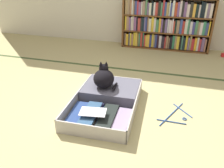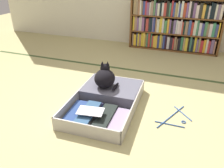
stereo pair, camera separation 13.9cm
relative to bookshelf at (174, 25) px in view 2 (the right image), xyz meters
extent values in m
plane|color=tan|center=(-0.31, -2.26, -0.41)|extent=(10.00, 10.00, 0.00)
cube|color=#3B5028|center=(-0.31, -1.09, -0.41)|extent=(4.80, 0.05, 0.00)
cube|color=brown|center=(-0.71, 0.00, 0.01)|extent=(0.03, 0.24, 0.85)
cube|color=brown|center=(0.72, 0.00, 0.01)|extent=(0.03, 0.24, 0.85)
cube|color=brown|center=(0.01, 0.00, -0.40)|extent=(1.43, 0.24, 0.02)
cube|color=brown|center=(0.01, 0.00, -0.12)|extent=(1.40, 0.24, 0.02)
cube|color=#937462|center=(-0.66, 0.01, -0.27)|extent=(0.02, 0.20, 0.21)
cube|color=gold|center=(-0.63, -0.01, -0.28)|extent=(0.04, 0.20, 0.20)
cube|color=#3A4282|center=(-0.59, 0.01, -0.27)|extent=(0.02, 0.20, 0.22)
cube|color=gold|center=(-0.57, -0.01, -0.27)|extent=(0.02, 0.20, 0.22)
cube|color=#A2715A|center=(-0.54, 0.00, -0.28)|extent=(0.03, 0.20, 0.20)
cube|color=gold|center=(-0.50, 0.00, -0.26)|extent=(0.03, 0.20, 0.23)
cube|color=gold|center=(-0.47, -0.01, -0.26)|extent=(0.04, 0.20, 0.24)
cube|color=#997E4C|center=(-0.43, 0.01, -0.27)|extent=(0.02, 0.20, 0.22)
cube|color=#367E5C|center=(-0.41, 0.00, -0.26)|extent=(0.02, 0.20, 0.23)
cube|color=#AC372C|center=(-0.38, -0.01, -0.26)|extent=(0.04, 0.20, 0.24)
cube|color=#3A835C|center=(-0.34, 0.01, -0.26)|extent=(0.02, 0.20, 0.24)
cube|color=#B23339|center=(-0.32, 0.00, -0.28)|extent=(0.02, 0.20, 0.20)
cube|color=gold|center=(-0.29, 0.01, -0.28)|extent=(0.03, 0.20, 0.20)
cube|color=gold|center=(-0.25, -0.01, -0.27)|extent=(0.03, 0.20, 0.21)
cube|color=navy|center=(-0.22, 0.00, -0.28)|extent=(0.03, 0.20, 0.21)
cube|color=gold|center=(-0.19, 0.01, -0.27)|extent=(0.03, 0.20, 0.23)
cube|color=#968260|center=(-0.16, 0.00, -0.27)|extent=(0.02, 0.20, 0.22)
cube|color=#36428B|center=(-0.13, 0.00, -0.27)|extent=(0.03, 0.20, 0.23)
cube|color=black|center=(-0.09, 0.00, -0.26)|extent=(0.03, 0.20, 0.23)
cube|color=silver|center=(-0.06, 0.01, -0.28)|extent=(0.04, 0.20, 0.21)
cube|color=#262029|center=(-0.01, 0.00, -0.28)|extent=(0.04, 0.20, 0.20)
cube|color=#BF3433|center=(0.03, 0.00, -0.29)|extent=(0.02, 0.20, 0.19)
cube|color=#946D4D|center=(0.06, -0.01, -0.27)|extent=(0.03, 0.20, 0.22)
cube|color=#907358|center=(0.09, 0.01, -0.29)|extent=(0.02, 0.20, 0.19)
cube|color=black|center=(0.12, -0.01, -0.28)|extent=(0.04, 0.20, 0.21)
cube|color=#368458|center=(0.16, 0.01, -0.27)|extent=(0.04, 0.20, 0.22)
cube|color=#A3845E|center=(0.20, 0.00, -0.27)|extent=(0.03, 0.20, 0.22)
cube|color=gold|center=(0.24, 0.00, -0.27)|extent=(0.04, 0.20, 0.22)
cube|color=black|center=(0.27, -0.01, -0.27)|extent=(0.02, 0.20, 0.22)
cube|color=#417B65|center=(0.30, 0.00, -0.26)|extent=(0.02, 0.20, 0.24)
cube|color=#19252C|center=(0.34, 0.00, -0.28)|extent=(0.03, 0.20, 0.21)
cube|color=gold|center=(0.37, 0.01, -0.26)|extent=(0.03, 0.20, 0.23)
cube|color=slate|center=(0.41, 0.00, -0.28)|extent=(0.02, 0.20, 0.21)
cube|color=#918153|center=(0.44, 0.00, -0.26)|extent=(0.03, 0.20, 0.24)
cube|color=#BB2C2F|center=(0.47, 0.01, -0.28)|extent=(0.04, 0.20, 0.19)
cube|color=gold|center=(0.52, 0.01, -0.27)|extent=(0.03, 0.20, 0.21)
cube|color=beige|center=(0.55, 0.00, -0.27)|extent=(0.03, 0.20, 0.22)
cube|color=#B0353D|center=(0.58, 0.00, -0.28)|extent=(0.03, 0.20, 0.20)
cube|color=slate|center=(0.63, 0.00, -0.27)|extent=(0.04, 0.20, 0.23)
cube|color=#A36E59|center=(0.67, -0.01, -0.28)|extent=(0.03, 0.20, 0.21)
cube|color=brown|center=(0.01, 0.00, 0.14)|extent=(1.40, 0.24, 0.02)
cube|color=gold|center=(-0.66, 0.00, 0.00)|extent=(0.03, 0.20, 0.23)
cube|color=#9C755E|center=(-0.63, 0.00, 0.01)|extent=(0.04, 0.20, 0.24)
cube|color=slate|center=(-0.59, 0.00, -0.01)|extent=(0.03, 0.20, 0.21)
cube|color=silver|center=(-0.56, 0.00, 0.00)|extent=(0.02, 0.20, 0.23)
cube|color=beige|center=(-0.54, 0.01, 0.01)|extent=(0.02, 0.20, 0.24)
cube|color=#7F4E83|center=(-0.50, 0.00, 0.00)|extent=(0.04, 0.20, 0.23)
cube|color=black|center=(-0.47, 0.01, 0.01)|extent=(0.02, 0.20, 0.24)
cube|color=#BD4038|center=(-0.43, 0.01, -0.01)|extent=(0.04, 0.20, 0.21)
cube|color=#202529|center=(-0.39, 0.00, 0.00)|extent=(0.03, 0.20, 0.23)
cube|color=#142630|center=(-0.36, 0.00, 0.00)|extent=(0.02, 0.20, 0.23)
cube|color=slate|center=(-0.34, 0.01, 0.00)|extent=(0.02, 0.20, 0.23)
cube|color=#333D87|center=(-0.31, 0.00, 0.01)|extent=(0.03, 0.20, 0.24)
cube|color=#A1734E|center=(-0.28, 0.00, 0.00)|extent=(0.02, 0.20, 0.23)
cube|color=beige|center=(-0.25, 0.00, -0.01)|extent=(0.04, 0.20, 0.21)
cube|color=gold|center=(-0.21, 0.01, 0.01)|extent=(0.04, 0.20, 0.24)
cube|color=silver|center=(-0.17, 0.01, 0.00)|extent=(0.03, 0.20, 0.23)
cube|color=#45854E|center=(-0.13, 0.00, -0.01)|extent=(0.04, 0.20, 0.20)
cube|color=gold|center=(-0.09, 0.00, 0.00)|extent=(0.03, 0.20, 0.22)
cube|color=#735092|center=(-0.05, 0.00, 0.00)|extent=(0.02, 0.20, 0.22)
cube|color=black|center=(-0.02, -0.01, -0.01)|extent=(0.03, 0.20, 0.20)
cube|color=slate|center=(0.02, -0.01, 0.00)|extent=(0.04, 0.20, 0.22)
cube|color=silver|center=(0.05, 0.00, 0.00)|extent=(0.02, 0.20, 0.22)
cube|color=silver|center=(0.08, 0.00, -0.01)|extent=(0.04, 0.20, 0.21)
cube|color=silver|center=(0.12, -0.01, 0.00)|extent=(0.02, 0.20, 0.23)
cube|color=#B43F30|center=(0.14, -0.01, -0.02)|extent=(0.02, 0.20, 0.20)
cube|color=black|center=(0.17, 0.00, 0.00)|extent=(0.02, 0.20, 0.22)
cube|color=#9F7C5B|center=(0.20, 0.00, -0.01)|extent=(0.04, 0.20, 0.21)
cube|color=#374E93|center=(0.25, -0.01, 0.00)|extent=(0.04, 0.20, 0.23)
cube|color=red|center=(0.29, 0.01, -0.01)|extent=(0.04, 0.20, 0.20)
cube|color=silver|center=(0.33, 0.00, 0.00)|extent=(0.04, 0.20, 0.23)
cube|color=#3D7F58|center=(0.37, 0.00, 0.01)|extent=(0.03, 0.20, 0.24)
cube|color=silver|center=(0.41, 0.00, -0.01)|extent=(0.04, 0.20, 0.20)
cube|color=#3D3E87|center=(0.45, -0.01, -0.02)|extent=(0.03, 0.20, 0.19)
cube|color=#458353|center=(0.49, 0.00, -0.01)|extent=(0.04, 0.20, 0.22)
cube|color=#8D7355|center=(0.52, 0.00, -0.02)|extent=(0.03, 0.20, 0.20)
cube|color=silver|center=(0.56, 0.00, -0.02)|extent=(0.04, 0.20, 0.20)
cube|color=#38875E|center=(0.60, 0.00, -0.01)|extent=(0.04, 0.20, 0.21)
cube|color=#3F4B87|center=(0.65, 0.01, -0.02)|extent=(0.04, 0.20, 0.19)
cube|color=yellow|center=(0.68, -0.01, 0.00)|extent=(0.02, 0.20, 0.22)
cube|color=#9F8453|center=(-0.66, 0.00, 0.27)|extent=(0.04, 0.20, 0.24)
cube|color=#917758|center=(-0.62, -0.01, 0.27)|extent=(0.03, 0.20, 0.23)
cube|color=#A56E4D|center=(-0.58, -0.01, 0.27)|extent=(0.03, 0.20, 0.23)
cube|color=silver|center=(-0.56, -0.01, 0.27)|extent=(0.02, 0.20, 0.23)
cube|color=#8D725B|center=(-0.53, -0.01, 0.26)|extent=(0.02, 0.20, 0.21)
cube|color=#39478F|center=(-0.50, 0.01, 0.26)|extent=(0.04, 0.20, 0.21)
cube|color=#BA2B33|center=(-0.47, 0.00, 0.26)|extent=(0.02, 0.20, 0.22)
cube|color=#7E5181|center=(-0.44, -0.01, 0.25)|extent=(0.04, 0.20, 0.20)
cube|color=silver|center=(-0.40, 0.00, 0.25)|extent=(0.02, 0.20, 0.20)
cube|color=#947862|center=(-0.37, 0.00, 0.26)|extent=(0.04, 0.20, 0.22)
cube|color=#4C8053|center=(-0.33, 0.00, 0.28)|extent=(0.03, 0.20, 0.24)
cube|color=slate|center=(-0.30, 0.01, 0.25)|extent=(0.03, 0.20, 0.19)
cube|color=silver|center=(-0.26, 0.00, 0.25)|extent=(0.04, 0.20, 0.19)
cube|color=black|center=(-0.23, 0.00, 0.26)|extent=(0.02, 0.20, 0.21)
cube|color=silver|center=(-0.20, 0.01, 0.25)|extent=(0.03, 0.20, 0.20)
cube|color=#BC3E37|center=(-0.16, 0.01, 0.25)|extent=(0.04, 0.20, 0.20)
cube|color=black|center=(-0.12, -0.01, 0.27)|extent=(0.04, 0.20, 0.23)
cube|color=#427757|center=(-0.08, -0.01, 0.26)|extent=(0.03, 0.20, 0.20)
cube|color=#C4363C|center=(-0.05, 0.01, 0.27)|extent=(0.03, 0.20, 0.24)
cube|color=#314898|center=(-0.02, 0.00, 0.26)|extent=(0.03, 0.20, 0.21)
cube|color=#9C864E|center=(0.01, -0.01, 0.26)|extent=(0.03, 0.20, 0.21)
cube|color=beige|center=(0.04, 0.00, 0.27)|extent=(0.02, 0.20, 0.24)
cube|color=#384289|center=(0.07, 0.00, 0.25)|extent=(0.03, 0.20, 0.20)
cube|color=silver|center=(0.10, -0.01, 0.27)|extent=(0.03, 0.20, 0.24)
cube|color=#B34128|center=(0.14, 0.00, 0.26)|extent=(0.04, 0.20, 0.21)
cube|color=#7A5496|center=(0.18, 0.00, 0.26)|extent=(0.03, 0.20, 0.22)
cube|color=silver|center=(0.21, 0.00, 0.27)|extent=(0.03, 0.20, 0.24)
cube|color=black|center=(0.25, 0.00, 0.27)|extent=(0.03, 0.20, 0.24)
cube|color=slate|center=(0.28, 0.01, 0.26)|extent=(0.04, 0.20, 0.22)
cube|color=beige|center=(0.32, 0.00, 0.25)|extent=(0.04, 0.20, 0.19)
cube|color=#2B2923|center=(0.37, 0.00, 0.26)|extent=(0.04, 0.20, 0.22)
cube|color=gold|center=(0.41, 0.00, 0.25)|extent=(0.04, 0.20, 0.20)
cube|color=black|center=(0.45, 0.00, 0.25)|extent=(0.04, 0.20, 0.19)
cube|color=beige|center=(0.49, 0.01, 0.25)|extent=(0.03, 0.20, 0.19)
cube|color=black|center=(0.51, 0.01, 0.27)|extent=(0.02, 0.20, 0.24)
cube|color=black|center=(0.55, 0.00, 0.27)|extent=(0.04, 0.20, 0.23)
cube|color=silver|center=(0.58, -0.01, 0.26)|extent=(0.03, 0.20, 0.21)
cube|color=slate|center=(0.62, -0.01, 0.26)|extent=(0.03, 0.20, 0.21)
cube|color=beige|center=(0.66, 0.00, 0.26)|extent=(0.04, 0.20, 0.21)
cube|color=#B5B0A8|center=(-0.39, -2.32, -0.41)|extent=(0.63, 0.50, 0.01)
cube|color=#B5B0A8|center=(-0.39, -2.55, -0.35)|extent=(0.61, 0.04, 0.13)
cube|color=#B5B0A8|center=(-0.69, -2.33, -0.35)|extent=(0.03, 0.47, 0.13)
cube|color=#B5B0A8|center=(-0.10, -2.30, -0.35)|extent=(0.03, 0.47, 0.13)
cube|color=#47505E|center=(-0.39, -2.32, -0.40)|extent=(0.60, 0.47, 0.01)
cube|color=#B5B0A8|center=(-0.41, -1.84, -0.41)|extent=(0.63, 0.50, 0.01)
cube|color=#B5B0A8|center=(-0.42, -1.61, -0.35)|extent=(0.61, 0.04, 0.13)
cube|color=#B5B0A8|center=(-0.71, -1.85, -0.35)|extent=(0.03, 0.47, 0.13)
cube|color=#B5B0A8|center=(-0.11, -1.83, -0.35)|extent=(0.03, 0.47, 0.13)
cube|color=#47505E|center=(-0.41, -1.84, -0.40)|extent=(0.60, 0.47, 0.01)
cylinder|color=black|center=(-0.40, -2.08, -0.40)|extent=(0.59, 0.04, 0.02)
cube|color=tan|center=(-0.60, -2.32, -0.38)|extent=(0.15, 0.42, 0.02)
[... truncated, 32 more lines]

